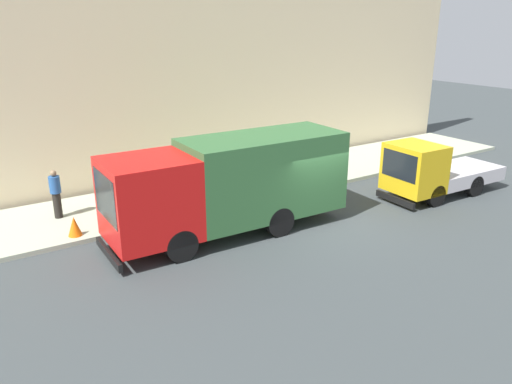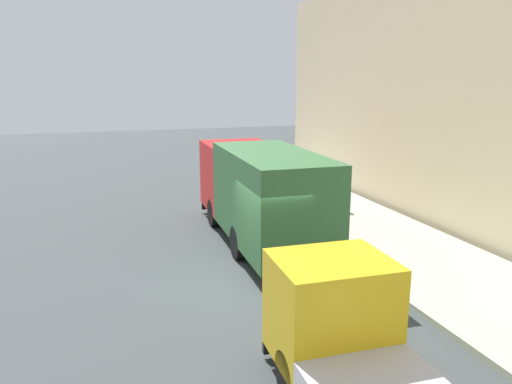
# 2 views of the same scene
# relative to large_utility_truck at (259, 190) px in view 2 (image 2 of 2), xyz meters

# --- Properties ---
(ground) EXTENTS (80.00, 80.00, 0.00)m
(ground) POSITION_rel_large_utility_truck_xyz_m (-1.20, -2.82, -1.76)
(ground) COLOR #3A4042
(sidewalk) EXTENTS (4.31, 30.00, 0.16)m
(sidewalk) POSITION_rel_large_utility_truck_xyz_m (3.96, -2.82, -1.68)
(sidewalk) COLOR #ABB29A
(sidewalk) RESTS_ON ground
(building_facade) EXTENTS (0.50, 30.00, 9.27)m
(building_facade) POSITION_rel_large_utility_truck_xyz_m (6.61, -2.82, 2.87)
(building_facade) COLOR beige
(building_facade) RESTS_ON ground
(large_utility_truck) EXTENTS (2.57, 8.15, 3.16)m
(large_utility_truck) POSITION_rel_large_utility_truck_xyz_m (0.00, 0.00, 0.00)
(large_utility_truck) COLOR red
(large_utility_truck) RESTS_ON ground
(small_flatbed_truck) EXTENTS (2.18, 5.43, 2.26)m
(small_flatbed_truck) POSITION_rel_large_utility_truck_xyz_m (-1.25, -8.50, -0.72)
(small_flatbed_truck) COLOR gold
(small_flatbed_truck) RESTS_ON ground
(pedestrian_walking) EXTENTS (0.50, 0.50, 1.73)m
(pedestrian_walking) POSITION_rel_large_utility_truck_xyz_m (3.97, 2.79, -0.70)
(pedestrian_walking) COLOR brown
(pedestrian_walking) RESTS_ON sidewalk
(pedestrian_standing) EXTENTS (0.47, 0.47, 1.72)m
(pedestrian_standing) POSITION_rel_large_utility_truck_xyz_m (4.18, 4.54, -0.70)
(pedestrian_standing) COLOR black
(pedestrian_standing) RESTS_ON sidewalk
(traffic_cone_orange) EXTENTS (0.45, 0.45, 0.64)m
(traffic_cone_orange) POSITION_rel_large_utility_truck_xyz_m (2.27, 4.48, -1.29)
(traffic_cone_orange) COLOR orange
(traffic_cone_orange) RESTS_ON sidewalk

